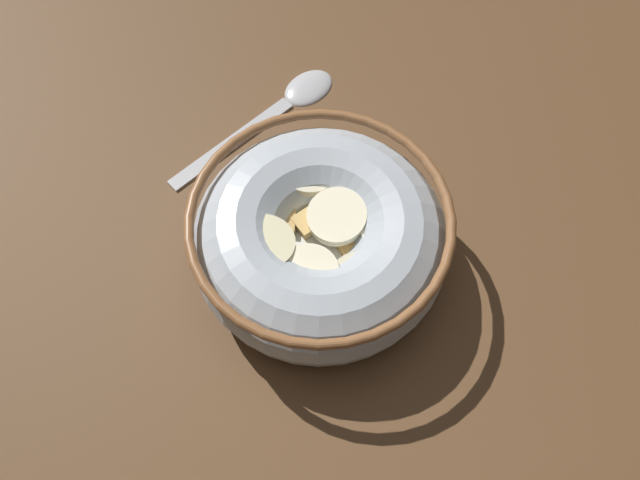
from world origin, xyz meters
TOP-DOWN VIEW (x-y plane):
  - ground_plane at (0.00, 0.00)cm, footprint 108.18×108.18cm
  - cereal_bowl at (-0.00, -0.02)cm, footprint 15.49×15.49cm
  - spoon at (-0.06, 12.79)cm, footprint 13.24×9.29cm

SIDE VIEW (x-z plane):
  - ground_plane at x=0.00cm, z-range -2.00..0.00cm
  - spoon at x=-0.06cm, z-range -0.07..0.73cm
  - cereal_bowl at x=0.00cm, z-range 0.23..6.05cm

